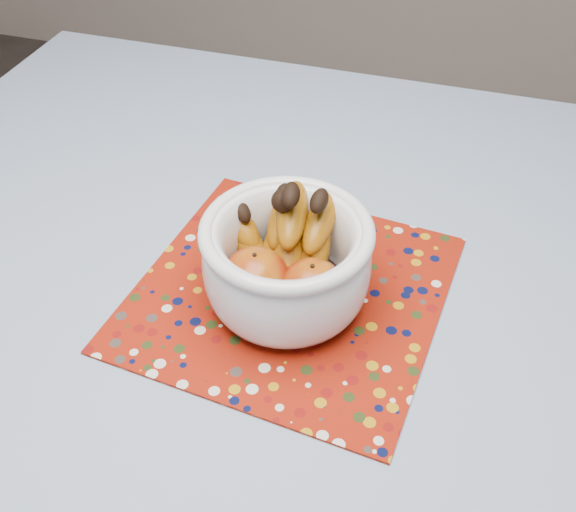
# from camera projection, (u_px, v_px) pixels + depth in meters

# --- Properties ---
(table) EXTENTS (1.20, 1.20, 0.75)m
(table) POSITION_uv_depth(u_px,v_px,m) (252.00, 360.00, 0.89)
(table) COLOR olive
(table) RESTS_ON ground
(tablecloth) EXTENTS (1.32, 1.32, 0.01)m
(tablecloth) POSITION_uv_depth(u_px,v_px,m) (249.00, 318.00, 0.84)
(tablecloth) COLOR slate
(tablecloth) RESTS_ON table
(placemat) EXTENTS (0.41, 0.41, 0.00)m
(placemat) POSITION_uv_depth(u_px,v_px,m) (290.00, 292.00, 0.86)
(placemat) COLOR maroon
(placemat) RESTS_ON tablecloth
(fruit_bowl) EXTENTS (0.23, 0.21, 0.16)m
(fruit_bowl) POSITION_uv_depth(u_px,v_px,m) (285.00, 255.00, 0.81)
(fruit_bowl) COLOR white
(fruit_bowl) RESTS_ON placemat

